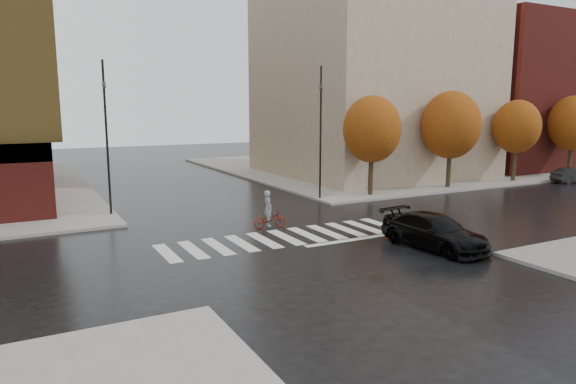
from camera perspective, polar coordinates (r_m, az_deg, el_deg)
name	(u,v)px	position (r m, az deg, el deg)	size (l,w,h in m)	color
ground	(291,240)	(23.18, 0.33, -5.34)	(120.00, 120.00, 0.00)	black
sidewalk_ne	(376,166)	(51.90, 9.77, 2.86)	(30.00, 30.00, 0.15)	gray
crosswalk	(286,237)	(23.60, -0.25, -5.05)	(12.00, 3.00, 0.01)	silver
building_ne_tan	(371,69)	(46.08, 9.17, 13.37)	(16.00, 16.00, 18.00)	gray
building_ne_brick	(506,94)	(56.41, 23.03, 9.97)	(14.00, 14.00, 14.00)	maroon
tree_ne_a	(372,129)	(34.12, 9.31, 6.88)	(3.80, 3.80, 6.50)	black
tree_ne_b	(451,125)	(38.75, 17.65, 7.10)	(4.20, 4.20, 6.89)	black
tree_ne_c	(517,127)	(44.03, 24.07, 6.64)	(3.60, 3.60, 6.31)	black
tree_ne_d	(573,123)	(49.72, 29.10, 6.69)	(4.00, 4.00, 6.70)	black
sedan	(434,231)	(22.57, 15.93, -4.23)	(2.02, 4.97, 1.44)	black
cyclist	(269,215)	(25.25, -2.11, -2.61)	(1.71, 0.75, 1.89)	maroon
traffic_light_nw	(106,125)	(29.06, -19.56, 6.98)	(0.23, 0.20, 8.20)	black
traffic_light_ne	(321,122)	(32.32, 3.65, 7.75)	(0.18, 0.22, 8.24)	black
fire_hydrant	(35,210)	(30.21, -26.33, -1.80)	(0.25, 0.25, 0.70)	orange
manhole	(390,239)	(23.74, 11.23, -5.15)	(0.57, 0.57, 0.01)	#482B19
parked_car	(574,175)	(46.26, 29.22, 1.64)	(1.25, 3.59, 1.18)	black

